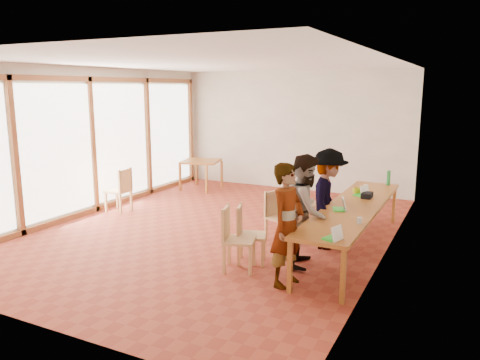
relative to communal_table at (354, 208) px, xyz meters
name	(u,v)px	position (x,y,z in m)	size (l,w,h in m)	color
ground	(217,229)	(-2.50, 0.03, -0.70)	(8.00, 8.00, 0.00)	#943824
wall_back	(294,131)	(-2.50, 4.03, 0.80)	(6.00, 0.10, 3.00)	silver
wall_front	(28,194)	(-2.50, -3.97, 0.80)	(6.00, 0.10, 3.00)	silver
wall_right	(390,161)	(0.50, 0.03, 0.80)	(0.10, 8.00, 3.00)	silver
window_wall	(92,141)	(-5.46, 0.03, 0.80)	(0.10, 8.00, 3.00)	white
ceiling	(216,62)	(-2.50, 0.03, 2.32)	(6.00, 8.00, 0.04)	white
communal_table	(354,208)	(0.00, 0.00, 0.00)	(0.80, 4.00, 0.75)	#AD6F26
side_table	(201,163)	(-4.60, 2.92, -0.03)	(0.90, 0.90, 0.75)	#AD6F26
chair_near	(232,231)	(-1.36, -1.56, -0.13)	(0.54, 0.54, 0.49)	#E1BA70
chair_mid	(245,228)	(-1.32, -1.22, -0.17)	(0.52, 0.52, 0.47)	#E1BA70
chair_far	(276,210)	(-1.30, -0.04, -0.18)	(0.51, 0.51, 0.46)	#E1BA70
chair_empty	(313,198)	(-0.96, 0.92, -0.13)	(0.56, 0.56, 0.50)	#E1BA70
chair_spare	(122,185)	(-4.90, 0.23, -0.13)	(0.46, 0.46, 0.49)	#E1BA70
person_near	(287,225)	(-0.48, -1.70, 0.12)	(0.60, 0.39, 1.64)	gray
person_mid	(306,210)	(-0.49, -0.90, 0.12)	(0.80, 0.63, 1.65)	gray
person_far	(328,199)	(-0.42, -0.03, 0.11)	(1.05, 0.61, 1.63)	gray
laptop_near	(334,236)	(0.18, -1.81, 0.10)	(0.24, 0.26, 0.18)	green
laptop_mid	(341,207)	(-0.11, -0.38, 0.10)	(0.27, 0.29, 0.20)	green
laptop_far	(363,193)	(-0.02, 0.72, 0.10)	(0.26, 0.27, 0.19)	green
yellow_mug	(357,191)	(-0.15, 0.82, 0.10)	(0.14, 0.14, 0.11)	gold
green_bottle	(389,178)	(0.22, 1.84, 0.19)	(0.07, 0.07, 0.28)	#1F732F
clear_glass	(359,221)	(0.30, -0.98, 0.09)	(0.07, 0.07, 0.09)	silver
condiment_cup	(366,186)	(-0.11, 1.42, 0.08)	(0.08, 0.08, 0.06)	white
pink_phone	(338,234)	(0.16, -1.59, 0.05)	(0.05, 0.10, 0.01)	#F03654
black_pouch	(367,195)	(0.08, 0.62, 0.09)	(0.16, 0.26, 0.09)	black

